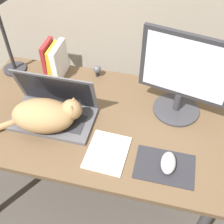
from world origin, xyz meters
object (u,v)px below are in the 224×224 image
laptop (54,110)px  computer_mouse (168,163)px  webcam (97,70)px  cat (46,115)px  book_row (55,60)px  external_monitor (184,76)px  desk_lamp (1,18)px  notepad (107,152)px

laptop → computer_mouse: bearing=-15.1°
computer_mouse → webcam: size_ratio=1.63×
cat → book_row: book_row is taller
laptop → webcam: (0.12, 0.35, -0.00)m
external_monitor → desk_lamp: desk_lamp is taller
computer_mouse → notepad: bearing=179.3°
external_monitor → notepad: (-0.27, -0.34, -0.22)m
computer_mouse → desk_lamp: bearing=155.1°
laptop → webcam: size_ratio=5.71×
desk_lamp → notepad: desk_lamp is taller
notepad → laptop: bearing=153.6°
book_row → webcam: size_ratio=2.91×
cat → external_monitor: external_monitor is taller
external_monitor → computer_mouse: size_ratio=3.81×
desk_lamp → webcam: 0.55m
cat → laptop: bearing=82.3°
external_monitor → desk_lamp: 0.92m
external_monitor → book_row: size_ratio=2.13×
external_monitor → desk_lamp: (-0.91, 0.08, 0.13)m
cat → webcam: (0.13, 0.42, -0.03)m
computer_mouse → desk_lamp: desk_lamp is taller
desk_lamp → notepad: (0.63, -0.42, -0.35)m
cat → notepad: bearing=-15.4°
laptop → cat: bearing=-97.7°
cat → desk_lamp: (-0.32, 0.33, 0.27)m
book_row → laptop: bearing=-70.6°
notepad → webcam: bearing=110.2°
external_monitor → notepad: external_monitor is taller
book_row → notepad: book_row is taller
external_monitor → computer_mouse: external_monitor is taller
webcam → notepad: bearing=-69.8°
laptop → cat: laptop is taller
external_monitor → desk_lamp: bearing=174.9°
notepad → webcam: size_ratio=3.15×
book_row → computer_mouse: bearing=-34.6°
book_row → notepad: (0.42, -0.47, -0.09)m
cat → webcam: size_ratio=5.73×
desk_lamp → notepad: bearing=-33.2°
webcam → cat: bearing=-107.0°
desk_lamp → webcam: desk_lamp is taller
laptop → webcam: 0.37m
laptop → computer_mouse: size_ratio=3.51×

